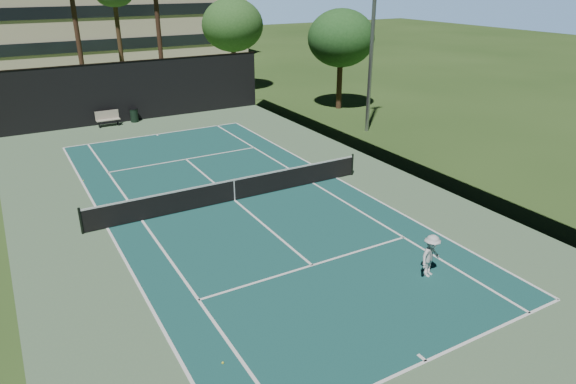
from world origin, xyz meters
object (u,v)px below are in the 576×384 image
Objects in this scene: tennis_ball_d at (83,181)px; park_bench at (108,118)px; player at (431,256)px; tennis_ball_a at (223,363)px; tennis_ball_b at (169,207)px; tennis_ball_c at (265,182)px; tennis_net at (234,189)px; trash_bin at (134,115)px.

park_bench is (3.23, 9.61, 0.52)m from tennis_ball_d.
player reaches higher than tennis_ball_a.
tennis_ball_a is 0.05× the size of park_bench.
tennis_ball_b is 4.97m from tennis_ball_c.
tennis_ball_d is (-2.62, 5.11, -0.00)m from tennis_ball_b.
tennis_ball_a is at bearing -86.88° from tennis_ball_d.
tennis_ball_b is at bearing -92.37° from park_bench.
tennis_net reaches higher than tennis_ball_a.
tennis_ball_c is (6.73, 10.61, 0.00)m from tennis_ball_a.
tennis_ball_a is 15.19m from tennis_ball_d.
tennis_ball_b is 0.75× the size of tennis_ball_c.
park_bench is at bearing 87.63° from tennis_ball_b.
player is at bearing -60.09° from tennis_ball_d.
tennis_net is 13.65× the size of trash_bin.
tennis_ball_b is 15.12m from trash_bin.
tennis_ball_c reaches higher than tennis_ball_b.
tennis_net is at bearing 63.95° from tennis_ball_a.
park_bench is at bearing 84.46° from tennis_ball_a.
tennis_ball_c is at bearing -31.06° from tennis_ball_d.
trash_bin is (-0.38, 15.62, -0.08)m from tennis_net.
park_bench is (-5.20, 24.26, -0.19)m from player.
trash_bin is (-2.54, 14.36, 0.44)m from tennis_ball_c.
tennis_net is at bearing -149.67° from tennis_ball_c.
park_bench is (-2.17, 15.42, -0.01)m from tennis_net.
player is (3.03, -8.84, 0.18)m from tennis_net.
player reaches higher than park_bench.
tennis_ball_a is at bearing -116.05° from tennis_net.
trash_bin is at bearing 6.41° from park_bench.
tennis_ball_b is at bearing -173.49° from tennis_ball_c.
player is at bearing -85.05° from tennis_ball_c.
tennis_ball_c is at bearing -79.98° from trash_bin.
tennis_ball_b and tennis_ball_d have the same top height.
tennis_ball_a is at bearing -99.52° from trash_bin.
tennis_ball_c is at bearing 6.51° from tennis_ball_b.
tennis_net is 7.95m from tennis_ball_d.
park_bench is 1.80m from trash_bin.
tennis_ball_a is 25.33m from trash_bin.
tennis_ball_c is 14.82m from park_bench.
tennis_ball_c is at bearing 57.63° from tennis_ball_a.
park_bench is (2.40, 24.77, 0.51)m from tennis_ball_a.
tennis_ball_c is at bearing 30.33° from tennis_net.
park_bench reaches higher than tennis_ball_c.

